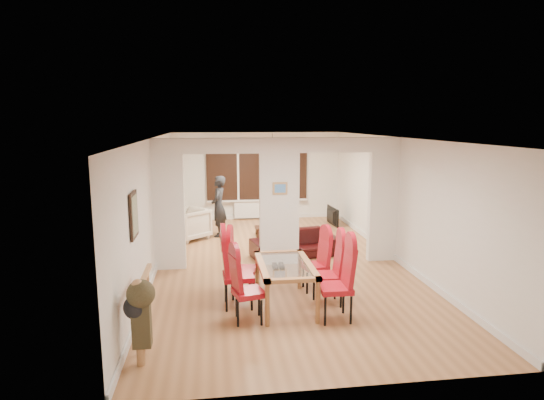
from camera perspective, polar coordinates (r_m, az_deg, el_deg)
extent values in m
cube|color=#A26C41|center=(9.53, 0.90, -8.00)|extent=(5.00, 9.00, 0.01)
cube|color=white|center=(9.22, 0.92, -0.29)|extent=(5.00, 0.18, 2.60)
cube|color=black|center=(13.56, -1.87, 3.83)|extent=(3.00, 0.08, 1.80)
cube|color=white|center=(13.70, -1.83, -1.18)|extent=(1.40, 0.08, 0.50)
sphere|color=orange|center=(12.41, 0.03, 6.29)|extent=(0.36, 0.36, 0.36)
cube|color=gray|center=(6.80, -16.96, -1.81)|extent=(0.04, 0.52, 0.67)
cube|color=#4C8CD8|center=(9.08, 1.01, 1.47)|extent=(0.30, 0.03, 0.25)
imported|color=black|center=(10.01, 2.93, -5.46)|extent=(2.02, 1.12, 0.56)
imported|color=beige|center=(11.54, -10.44, -2.98)|extent=(1.19, 1.20, 0.78)
imported|color=black|center=(11.67, -6.70, -0.78)|extent=(0.63, 0.48, 1.56)
imported|color=black|center=(13.06, 7.26, -2.01)|extent=(0.89, 0.18, 0.51)
cylinder|color=#143F19|center=(11.85, 1.22, -2.60)|extent=(0.07, 0.07, 0.29)
imported|color=black|center=(11.86, -0.63, -3.17)|extent=(0.22, 0.22, 0.05)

